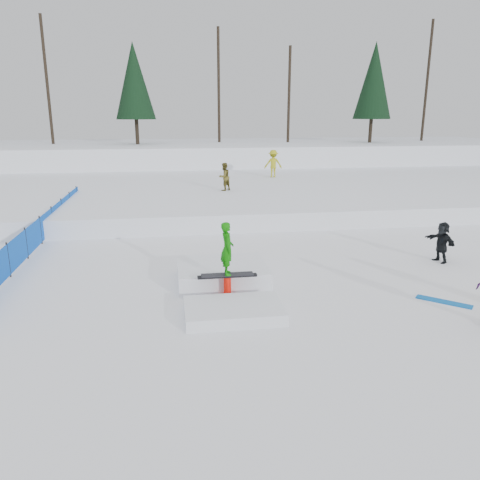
{
  "coord_description": "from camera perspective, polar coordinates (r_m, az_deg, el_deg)",
  "views": [
    {
      "loc": [
        -1.59,
        -11.65,
        4.84
      ],
      "look_at": [
        0.5,
        2.0,
        1.1
      ],
      "focal_mm": 35.0,
      "sensor_mm": 36.0,
      "label": 1
    }
  ],
  "objects": [
    {
      "name": "snow_berm",
      "position": [
        41.84,
        -6.59,
        10.05
      ],
      "size": [
        60.0,
        14.0,
        2.4
      ],
      "primitive_type": "cube",
      "color": "white",
      "rests_on": "ground"
    },
    {
      "name": "loose_board_teal",
      "position": [
        13.63,
        23.59,
        -6.91
      ],
      "size": [
        1.22,
        1.15,
        0.03
      ],
      "primitive_type": "cube",
      "rotation": [
        0.0,
        0.0,
        -0.74
      ],
      "color": "#085AAF",
      "rests_on": "ground"
    },
    {
      "name": "walker_olive",
      "position": [
        25.47,
        -1.94,
        7.71
      ],
      "size": [
        0.92,
        0.9,
        1.5
      ],
      "primitive_type": "imported",
      "rotation": [
        0.0,
        0.0,
        3.83
      ],
      "color": "brown",
      "rests_on": "snow_midrise"
    },
    {
      "name": "spectator_dark",
      "position": [
        17.02,
        23.39,
        -0.23
      ],
      "size": [
        0.67,
        1.33,
        1.38
      ],
      "primitive_type": "imported",
      "rotation": [
        0.0,
        0.0,
        -1.36
      ],
      "color": "black",
      "rests_on": "ground"
    },
    {
      "name": "ground",
      "position": [
        12.71,
        -0.87,
        -7.22
      ],
      "size": [
        120.0,
        120.0,
        0.0
      ],
      "primitive_type": "plane",
      "color": "white"
    },
    {
      "name": "snow_midrise",
      "position": [
        28.05,
        -5.37,
        5.97
      ],
      "size": [
        50.0,
        18.0,
        0.8
      ],
      "primitive_type": "cube",
      "color": "white",
      "rests_on": "ground"
    },
    {
      "name": "treeline",
      "position": [
        40.76,
        2.44,
        18.8
      ],
      "size": [
        40.24,
        4.22,
        10.5
      ],
      "color": "black",
      "rests_on": "snow_berm"
    },
    {
      "name": "safety_fence",
      "position": [
        19.38,
        -23.14,
        1.12
      ],
      "size": [
        0.05,
        16.0,
        1.1
      ],
      "color": "blue",
      "rests_on": "ground"
    },
    {
      "name": "jib_rail_feature",
      "position": [
        13.21,
        -1.86,
        -4.93
      ],
      "size": [
        2.6,
        4.4,
        2.11
      ],
      "color": "white",
      "rests_on": "ground"
    },
    {
      "name": "walker_ygreen",
      "position": [
        31.01,
        4.06,
        9.27
      ],
      "size": [
        1.2,
        0.75,
        1.77
      ],
      "primitive_type": "imported",
      "rotation": [
        0.0,
        0.0,
        3.06
      ],
      "color": "#A8A618",
      "rests_on": "snow_midrise"
    }
  ]
}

